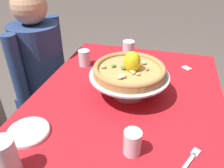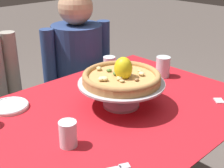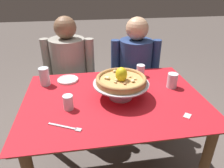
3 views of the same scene
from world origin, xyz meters
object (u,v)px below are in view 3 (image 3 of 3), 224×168
object	(u,v)px
water_glass_back_left	(45,78)
dinner_fork	(67,127)
water_glass_back_right	(140,71)
sugar_packet	(187,116)
side_plate	(68,80)
pizza_stand	(121,86)
diner_right	(134,80)
water_glass_side_left	(68,103)
pizza	(121,79)
diner_left	(71,82)
water_glass_side_right	(172,81)

from	to	relation	value
water_glass_back_left	dinner_fork	size ratio (longest dim) A/B	0.73
water_glass_back_right	sugar_packet	size ratio (longest dim) A/B	1.82
dinner_fork	side_plate	bearing A→B (deg)	91.03
pizza_stand	dinner_fork	size ratio (longest dim) A/B	1.99
pizza_stand	water_glass_back_right	bearing A→B (deg)	54.21
pizza_stand	diner_right	xyz separation A→B (m)	(0.27, 0.64, -0.29)
pizza_stand	water_glass_side_left	distance (m)	0.35
pizza_stand	pizza	distance (m)	0.05
pizza_stand	water_glass_side_left	world-z (taller)	pizza_stand
side_plate	diner_left	xyz separation A→B (m)	(-0.00, 0.38, -0.21)
water_glass_side_right	pizza_stand	bearing A→B (deg)	-168.05
water_glass_side_right	pizza	bearing A→B (deg)	-167.94
water_glass_back_right	pizza_stand	bearing A→B (deg)	-125.79
dinner_fork	diner_right	bearing A→B (deg)	55.95
water_glass_side_right	water_glass_back_left	xyz separation A→B (m)	(-0.90, 0.18, 0.01)
pizza	water_glass_back_right	size ratio (longest dim) A/B	3.52
water_glass_back_right	dinner_fork	distance (m)	0.80
water_glass_side_left	diner_right	bearing A→B (deg)	50.16
pizza	sugar_packet	xyz separation A→B (m)	(0.34, -0.27, -0.13)
pizza	dinner_fork	bearing A→B (deg)	-142.46
pizza_stand	water_glass_side_right	bearing A→B (deg)	11.95
water_glass_side_right	sugar_packet	xyz separation A→B (m)	(-0.05, -0.35, -0.04)
pizza_stand	water_glass_side_left	bearing A→B (deg)	-166.00
side_plate	diner_right	distance (m)	0.74
diner_left	diner_right	world-z (taller)	diner_left
pizza	diner_left	world-z (taller)	diner_left
water_glass_side_right	diner_left	distance (m)	0.99
pizza_stand	pizza	xyz separation A→B (m)	(-0.00, -0.00, 0.05)
dinner_fork	sugar_packet	distance (m)	0.68
dinner_fork	water_glass_back_left	bearing A→B (deg)	107.87
water_glass_back_left	diner_left	xyz separation A→B (m)	(0.16, 0.42, -0.25)
pizza	side_plate	distance (m)	0.48
pizza	water_glass_back_right	world-z (taller)	pizza
diner_left	diner_right	bearing A→B (deg)	-3.91
water_glass_side_right	dinner_fork	size ratio (longest dim) A/B	0.58
pizza	diner_right	distance (m)	0.77
water_glass_back_right	sugar_packet	xyz separation A→B (m)	(0.12, -0.57, -0.04)
water_glass_back_right	side_plate	xyz separation A→B (m)	(-0.57, -0.00, -0.03)
dinner_fork	sugar_packet	bearing A→B (deg)	-0.35
water_glass_back_right	diner_left	distance (m)	0.73
side_plate	diner_right	bearing A→B (deg)	28.27
side_plate	diner_right	xyz separation A→B (m)	(0.62, 0.33, -0.22)
water_glass_side_left	water_glass_back_left	world-z (taller)	water_glass_back_left
sugar_packet	water_glass_back_right	bearing A→B (deg)	101.35
pizza	diner_right	xyz separation A→B (m)	(0.27, 0.64, -0.34)
water_glass_side_right	water_glass_back_left	size ratio (longest dim) A/B	0.80
water_glass_side_left	water_glass_back_right	bearing A→B (deg)	35.00
water_glass_back_left	water_glass_side_left	bearing A→B (deg)	-62.95
water_glass_back_right	water_glass_side_left	xyz separation A→B (m)	(-0.56, -0.39, 0.00)
side_plate	water_glass_back_right	bearing A→B (deg)	0.00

